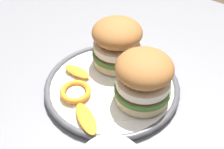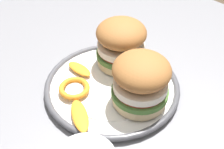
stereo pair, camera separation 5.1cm
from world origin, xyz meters
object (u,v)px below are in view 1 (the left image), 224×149
sandwich_half_right (144,78)px  sandwich_half_left (117,42)px  dinner_plate (112,86)px  dining_table (120,142)px

sandwich_half_right → sandwich_half_left: bearing=-28.3°
dinner_plate → sandwich_half_right: sandwich_half_right is taller
sandwich_half_left → sandwich_half_right: same height
dinner_plate → sandwich_half_right: (-0.07, -0.00, 0.06)m
dining_table → sandwich_half_right: (-0.02, -0.04, 0.16)m
dining_table → sandwich_half_right: size_ratio=9.44×
sandwich_half_left → dinner_plate: bearing=120.3°
dinner_plate → dining_table: bearing=142.6°
dining_table → dinner_plate: (0.05, -0.04, 0.10)m
sandwich_half_left → sandwich_half_right: 0.12m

